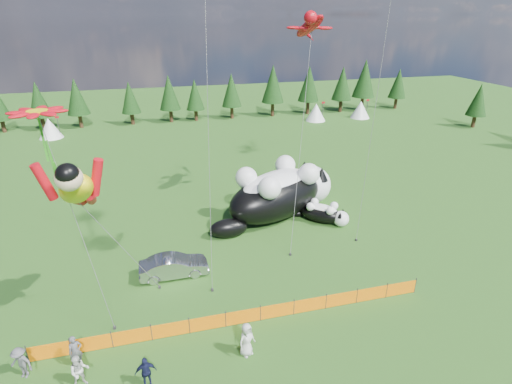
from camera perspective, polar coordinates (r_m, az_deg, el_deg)
ground at (r=26.00m, az=-3.34°, el=-13.94°), size 160.00×160.00×0.00m
safety_fence at (r=23.41m, az=-1.84°, el=-17.37°), size 22.06×0.06×1.10m
tree_line at (r=66.36m, az=-11.40°, el=13.17°), size 90.00×4.00×8.00m
festival_tents at (r=63.63m, az=-0.79°, el=10.78°), size 50.00×3.20×2.80m
cat_large at (r=33.99m, az=3.64°, el=0.09°), size 12.03×8.39×4.66m
cat_small at (r=33.79m, az=9.65°, el=-2.96°), size 4.00×3.75×1.76m
car at (r=27.40m, az=-11.65°, el=-10.33°), size 4.52×1.64×1.48m
spectator_a at (r=22.84m, az=-24.37°, el=-20.02°), size 0.75×0.61×1.76m
spectator_b at (r=21.82m, az=-23.91°, el=-22.36°), size 0.95×0.68×1.77m
spectator_c at (r=20.87m, az=-15.48°, el=-23.56°), size 1.04×0.59×1.70m
spectator_d at (r=23.40m, az=-30.56°, el=-20.29°), size 1.27×1.02×1.75m
spectator_e at (r=21.49m, az=-1.35°, el=-20.33°), size 1.11×0.98×1.92m
superhero_kite at (r=21.46m, az=-24.37°, el=0.44°), size 6.35×6.11×10.75m
gecko_kite at (r=34.71m, az=7.64°, el=22.39°), size 6.08×12.58×18.02m
flower_kite at (r=21.68m, az=-28.69°, el=9.57°), size 3.82×3.87×12.01m
diamond_kite_a at (r=24.90m, az=-7.27°, el=25.47°), size 1.63×4.76×18.56m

